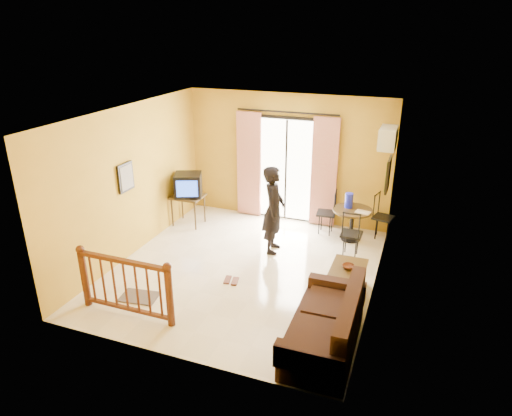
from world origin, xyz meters
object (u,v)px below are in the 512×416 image
at_px(television, 188,185).
at_px(coffee_table, 347,278).
at_px(dining_table, 352,216).
at_px(sofa, 328,328).
at_px(standing_person, 274,210).

height_order(television, coffee_table, television).
relative_size(television, coffee_table, 0.70).
relative_size(dining_table, coffee_table, 0.80).
bearing_deg(television, sofa, -61.54).
xyz_separation_m(television, standing_person, (2.11, -0.55, -0.06)).
height_order(dining_table, standing_person, standing_person).
bearing_deg(television, standing_person, -36.85).
bearing_deg(dining_table, coffee_table, -82.43).
bearing_deg(dining_table, television, -172.27).
bearing_deg(sofa, dining_table, 93.71).
bearing_deg(sofa, coffee_table, 89.41).
bearing_deg(standing_person, television, 66.53).
relative_size(sofa, standing_person, 1.07).
distance_m(dining_table, sofa, 3.53).
relative_size(television, standing_person, 0.41).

